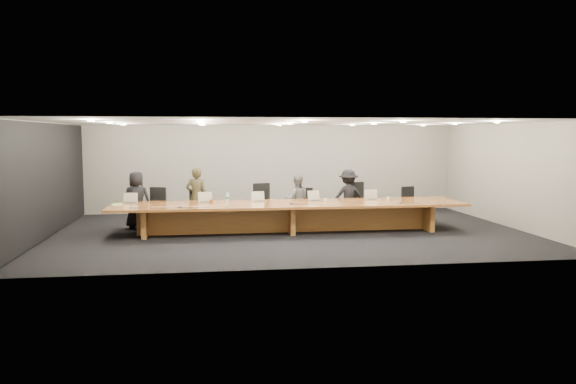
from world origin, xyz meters
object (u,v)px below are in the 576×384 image
conference_table (290,212)px  laptop_a (130,198)px  laptop_e (373,195)px  laptop_c (259,196)px  laptop_d (316,196)px  chair_mid_right (304,205)px  chair_left (200,207)px  mic_left (180,207)px  person_a (137,200)px  paper_cup_near (326,200)px  water_bottle (227,198)px  mic_center (291,204)px  chair_mid_left (265,204)px  laptop_b (205,197)px  person_b (197,197)px  chair_far_right (412,204)px  paper_cup_far (388,199)px  av_box (134,207)px  chair_right (360,202)px  mic_right (401,203)px  person_c (297,200)px  chair_far_left (155,207)px  person_d (348,196)px  amber_mug (211,201)px

conference_table → laptop_a: 4.07m
conference_table → laptop_e: 2.35m
laptop_c → laptop_d: (1.50, -0.07, 0.00)m
chair_mid_right → laptop_a: size_ratio=2.88×
conference_table → chair_left: (-2.31, 1.22, -0.00)m
laptop_c → mic_left: bearing=-164.7°
person_a → paper_cup_near: bearing=176.6°
chair_mid_right → water_bottle: size_ratio=4.13×
laptop_d → mic_center: 0.95m
chair_mid_left → laptop_d: (1.27, -0.98, 0.31)m
mic_center → chair_mid_right: bearing=69.5°
laptop_b → laptop_c: 1.39m
person_b → water_bottle: bearing=142.1°
chair_mid_right → mic_left: chair_mid_right is taller
chair_far_right → paper_cup_near: bearing=-175.0°
laptop_c → paper_cup_far: (3.43, -0.17, -0.09)m
av_box → mic_left: bearing=-18.9°
laptop_b → chair_right: bearing=10.3°
chair_mid_left → person_b: size_ratio=0.72×
chair_right → laptop_d: size_ratio=3.28×
conference_table → mic_right: size_ratio=86.19×
mic_left → laptop_b: bearing=57.7°
person_a → mic_left: (1.22, -1.72, 0.00)m
person_c → paper_cup_far: person_c is taller
chair_far_left → laptop_c: size_ratio=3.15×
person_d → mic_left: size_ratio=11.16×
laptop_b → paper_cup_near: laptop_b is taller
conference_table → laptop_b: laptop_b is taller
chair_right → laptop_d: 1.71m
laptop_b → av_box: (-1.68, -0.83, -0.13)m
laptop_c → mic_left: 2.20m
chair_left → person_b: 0.30m
person_b → av_box: size_ratio=8.41×
paper_cup_near → laptop_d: bearing=134.2°
chair_mid_right → person_a: person_a is taller
laptop_e → paper_cup_far: size_ratio=3.79×
person_a → person_b: size_ratio=0.94×
person_c → laptop_c: 1.48m
chair_left → person_b: person_b is taller
person_b → laptop_a: bearing=37.6°
amber_mug → paper_cup_far: amber_mug is taller
chair_far_left → mic_left: size_ratio=8.08×
laptop_a → laptop_c: size_ratio=1.01×
chair_mid_left → chair_right: (2.70, -0.09, 0.00)m
chair_far_right → laptop_c: bearing=173.4°
person_d → laptop_a: bearing=8.5°
laptop_b → laptop_e: laptop_e is taller
paper_cup_far → conference_table: bearing=-175.8°
laptop_d → person_d: bearing=18.7°
chair_left → mic_left: bearing=-120.8°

